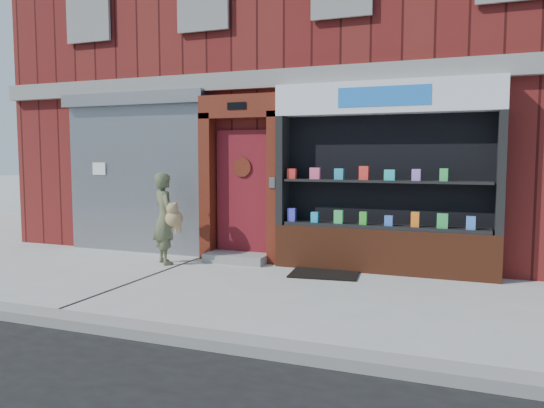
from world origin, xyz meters
The scene contains 8 objects.
ground centered at (0.00, 0.00, 0.00)m, with size 80.00×80.00×0.00m, color #9E9E99.
curb centered at (0.00, -2.15, 0.06)m, with size 60.00×0.30×0.12m, color gray.
building centered at (0.00, 5.99, 4.00)m, with size 12.00×8.16×8.00m.
shutter_bay centered at (-3.00, 1.93, 1.72)m, with size 3.10×0.30×3.04m.
red_door_bay centered at (-0.75, 1.86, 1.46)m, with size 1.52×0.58×2.90m.
pharmacy_bay centered at (1.75, 1.81, 1.37)m, with size 3.50×0.41×3.00m.
woman centered at (-1.83, 1.13, 0.79)m, with size 0.71×0.65×1.57m.
doormat centered at (0.94, 1.29, 0.01)m, with size 1.05×0.73×0.03m, color black.
Camera 1 is at (3.11, -6.59, 1.84)m, focal length 35.00 mm.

